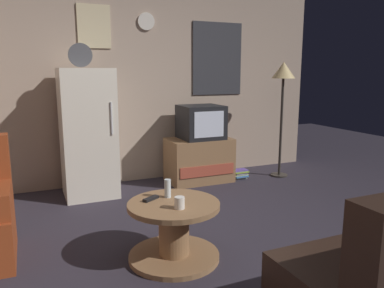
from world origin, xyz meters
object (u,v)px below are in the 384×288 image
object	(u,v)px
coffee_table	(174,231)
mug_ceramic_white	(180,203)
book_stack	(240,174)
remote_control	(151,199)
fridge	(88,133)
wine_glass	(168,188)
standing_lamp	(283,79)
tv_stand	(199,160)
crt_tv	(201,122)

from	to	relation	value
coffee_table	mug_ceramic_white	world-z (taller)	mug_ceramic_white
book_stack	remote_control	bearing A→B (deg)	-137.31
mug_ceramic_white	book_stack	xyz separation A→B (m)	(1.67, 1.93, -0.44)
fridge	wine_glass	bearing A→B (deg)	-78.68
mug_ceramic_white	standing_lamp	bearing A→B (deg)	39.03
tv_stand	book_stack	xyz separation A→B (m)	(0.57, -0.11, -0.23)
mug_ceramic_white	wine_glass	bearing A→B (deg)	88.41
fridge	mug_ceramic_white	world-z (taller)	fridge
fridge	remote_control	size ratio (longest dim) A/B	11.80
book_stack	standing_lamp	bearing A→B (deg)	-10.14
wine_glass	book_stack	size ratio (longest dim) A/B	0.70
tv_stand	book_stack	bearing A→B (deg)	-11.22
fridge	coffee_table	distance (m)	2.00
wine_glass	tv_stand	bearing A→B (deg)	58.36
fridge	crt_tv	size ratio (longest dim) A/B	3.28
standing_lamp	coffee_table	world-z (taller)	standing_lamp
standing_lamp	wine_glass	distance (m)	2.85
tv_stand	standing_lamp	bearing A→B (deg)	-10.67
book_stack	crt_tv	bearing A→B (deg)	168.40
mug_ceramic_white	book_stack	bearing A→B (deg)	49.22
standing_lamp	tv_stand	bearing A→B (deg)	169.33
standing_lamp	mug_ceramic_white	xyz separation A→B (m)	(-2.25, -1.83, -0.85)
tv_stand	crt_tv	distance (m)	0.51
crt_tv	remote_control	world-z (taller)	crt_tv
fridge	standing_lamp	world-z (taller)	fridge
fridge	standing_lamp	distance (m)	2.68
remote_control	wine_glass	bearing A→B (deg)	-28.57
fridge	remote_control	distance (m)	1.80
coffee_table	crt_tv	bearing A→B (deg)	59.66
fridge	book_stack	distance (m)	2.13
fridge	remote_control	world-z (taller)	fridge
fridge	standing_lamp	bearing A→B (deg)	-4.52
wine_glass	mug_ceramic_white	distance (m)	0.28
fridge	wine_glass	distance (m)	1.80
crt_tv	coffee_table	xyz separation A→B (m)	(-1.12, -1.91, -0.57)
coffee_table	wine_glass	world-z (taller)	wine_glass
tv_stand	coffee_table	distance (m)	2.20
crt_tv	wine_glass	size ratio (longest dim) A/B	3.60
coffee_table	book_stack	distance (m)	2.45
crt_tv	remote_control	bearing A→B (deg)	-125.32
tv_stand	remote_control	size ratio (longest dim) A/B	5.60
standing_lamp	coffee_table	xyz separation A→B (m)	(-2.25, -1.69, -1.13)
tv_stand	remote_control	world-z (taller)	tv_stand
fridge	crt_tv	distance (m)	1.47
wine_glass	book_stack	world-z (taller)	wine_glass
wine_glass	remote_control	bearing A→B (deg)	-177.33
crt_tv	mug_ceramic_white	distance (m)	2.35
crt_tv	book_stack	bearing A→B (deg)	-11.60
crt_tv	wine_glass	bearing A→B (deg)	-122.21
wine_glass	crt_tv	bearing A→B (deg)	57.79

